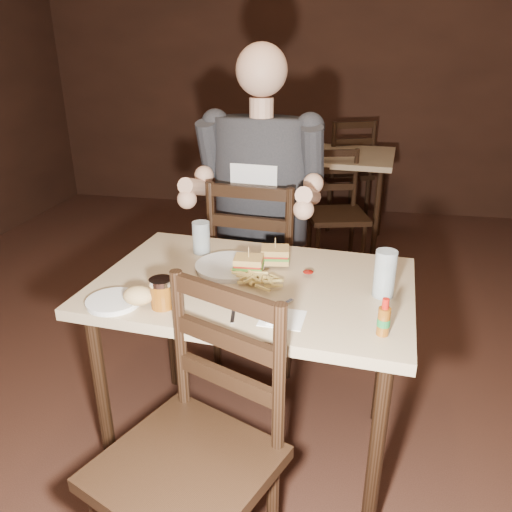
% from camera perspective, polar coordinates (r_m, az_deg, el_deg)
% --- Properties ---
extents(room_shell, '(7.00, 7.00, 7.00)m').
position_cam_1_polar(room_shell, '(1.53, 10.43, 16.34)').
color(room_shell, black).
rests_on(room_shell, ground).
extents(main_table, '(1.20, 0.85, 0.77)m').
position_cam_1_polar(main_table, '(1.87, -0.29, -5.33)').
color(main_table, tan).
rests_on(main_table, ground).
extents(bg_table, '(0.87, 0.87, 0.77)m').
position_cam_1_polar(bg_table, '(4.12, 9.75, 10.24)').
color(bg_table, tan).
rests_on(bg_table, ground).
extents(chair_far, '(0.51, 0.55, 1.00)m').
position_cam_1_polar(chair_far, '(2.57, 0.63, -1.52)').
color(chair_far, black).
rests_on(chair_far, ground).
extents(chair_near, '(0.60, 0.62, 0.96)m').
position_cam_1_polar(chair_near, '(1.53, -8.09, -22.74)').
color(chair_near, black).
rests_on(chair_near, ground).
extents(bg_chair_far, '(0.61, 0.63, 0.97)m').
position_cam_1_polar(bg_chair_far, '(4.69, 9.79, 9.38)').
color(bg_chair_far, black).
rests_on(bg_chair_far, ground).
extents(bg_chair_near, '(0.50, 0.53, 0.87)m').
position_cam_1_polar(bg_chair_near, '(3.65, 9.24, 4.65)').
color(bg_chair_near, black).
rests_on(bg_chair_near, ground).
extents(diner, '(0.66, 0.54, 1.07)m').
position_cam_1_polar(diner, '(2.35, 0.31, 10.22)').
color(diner, '#2A292D').
rests_on(diner, chair_far).
extents(dinner_plate, '(0.28, 0.28, 0.01)m').
position_cam_1_polar(dinner_plate, '(1.92, -2.98, -1.29)').
color(dinner_plate, white).
rests_on(dinner_plate, main_table).
extents(sandwich_left, '(0.11, 0.09, 0.09)m').
position_cam_1_polar(sandwich_left, '(1.85, -0.85, -0.48)').
color(sandwich_left, tan).
rests_on(sandwich_left, dinner_plate).
extents(sandwich_right, '(0.12, 0.10, 0.10)m').
position_cam_1_polar(sandwich_right, '(1.93, 2.21, 0.62)').
color(sandwich_right, tan).
rests_on(sandwich_right, dinner_plate).
extents(fries_pile, '(0.25, 0.18, 0.04)m').
position_cam_1_polar(fries_pile, '(1.77, 0.22, -2.67)').
color(fries_pile, '#F6D977').
rests_on(fries_pile, dinner_plate).
extents(ketchup_dollop, '(0.04, 0.04, 0.01)m').
position_cam_1_polar(ketchup_dollop, '(1.86, 5.99, -1.82)').
color(ketchup_dollop, maroon).
rests_on(ketchup_dollop, dinner_plate).
extents(glass_left, '(0.08, 0.08, 0.13)m').
position_cam_1_polar(glass_left, '(2.06, -6.28, 2.11)').
color(glass_left, silver).
rests_on(glass_left, main_table).
extents(glass_right, '(0.08, 0.08, 0.17)m').
position_cam_1_polar(glass_right, '(1.74, 14.50, -1.98)').
color(glass_right, silver).
rests_on(glass_right, main_table).
extents(hot_sauce, '(0.04, 0.04, 0.12)m').
position_cam_1_polar(hot_sauce, '(1.52, 14.43, -6.75)').
color(hot_sauce, brown).
rests_on(hot_sauce, main_table).
extents(salt_shaker, '(0.03, 0.03, 0.06)m').
position_cam_1_polar(salt_shaker, '(1.54, 1.64, -6.89)').
color(salt_shaker, white).
rests_on(salt_shaker, main_table).
extents(syrup_dispenser, '(0.09, 0.09, 0.10)m').
position_cam_1_polar(syrup_dispenser, '(1.66, -10.72, -4.20)').
color(syrup_dispenser, brown).
rests_on(syrup_dispenser, main_table).
extents(napkin, '(0.15, 0.14, 0.00)m').
position_cam_1_polar(napkin, '(1.59, 3.03, -7.11)').
color(napkin, white).
rests_on(napkin, main_table).
extents(knife, '(0.04, 0.19, 0.00)m').
position_cam_1_polar(knife, '(1.64, -2.54, -5.99)').
color(knife, silver).
rests_on(knife, napkin).
extents(fork, '(0.11, 0.15, 0.01)m').
position_cam_1_polar(fork, '(1.63, 2.18, -6.05)').
color(fork, silver).
rests_on(fork, napkin).
extents(side_plate, '(0.19, 0.19, 0.01)m').
position_cam_1_polar(side_plate, '(1.73, -15.97, -5.13)').
color(side_plate, white).
rests_on(side_plate, main_table).
extents(bread_roll, '(0.11, 0.09, 0.06)m').
position_cam_1_polar(bread_roll, '(1.68, -13.28, -4.42)').
color(bread_roll, tan).
rests_on(bread_roll, side_plate).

